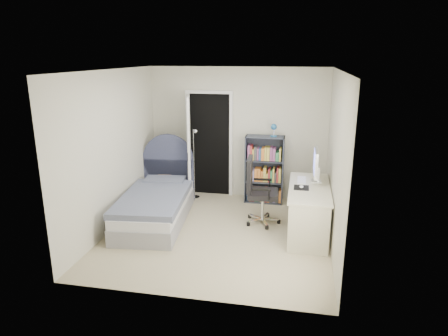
% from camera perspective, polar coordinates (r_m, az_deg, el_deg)
% --- Properties ---
extents(room_shell, '(3.50, 3.70, 2.60)m').
position_cam_1_polar(room_shell, '(5.97, -0.83, 1.72)').
color(room_shell, tan).
rests_on(room_shell, ground).
extents(door, '(0.92, 0.81, 2.06)m').
position_cam_1_polar(door, '(7.63, -3.95, 3.17)').
color(door, black).
rests_on(door, ground).
extents(bed, '(1.19, 2.19, 1.29)m').
position_cam_1_polar(bed, '(6.86, -9.57, -4.96)').
color(bed, gray).
rests_on(bed, ground).
extents(nightstand, '(0.41, 0.41, 0.61)m').
position_cam_1_polar(nightstand, '(7.89, -8.57, -1.32)').
color(nightstand, '#D7A384').
rests_on(nightstand, ground).
extents(floor_lamp, '(0.20, 0.20, 1.37)m').
position_cam_1_polar(floor_lamp, '(7.70, -4.18, -0.36)').
color(floor_lamp, silver).
rests_on(floor_lamp, ground).
extents(bookcase, '(0.71, 0.31, 1.51)m').
position_cam_1_polar(bookcase, '(7.52, 5.80, -0.55)').
color(bookcase, '#353A48').
rests_on(bookcase, ground).
extents(desk, '(0.62, 1.55, 1.27)m').
position_cam_1_polar(desk, '(6.38, 11.98, -5.57)').
color(desk, beige).
rests_on(desk, ground).
extents(office_chair, '(0.58, 0.59, 1.11)m').
position_cam_1_polar(office_chair, '(6.56, 4.82, -2.81)').
color(office_chair, silver).
rests_on(office_chair, ground).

